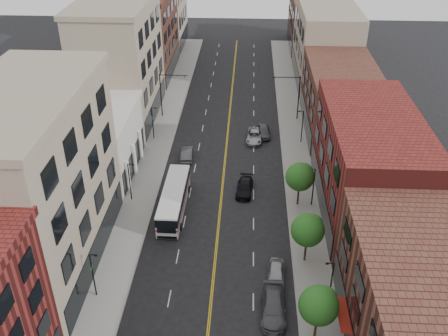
% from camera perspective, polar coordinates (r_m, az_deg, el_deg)
% --- Properties ---
extents(sidewalk_left, '(4.00, 110.00, 0.15)m').
position_cam_1_polar(sidewalk_left, '(71.42, -7.89, 1.44)').
color(sidewalk_left, gray).
rests_on(sidewalk_left, ground).
extents(sidewalk_right, '(4.00, 110.00, 0.15)m').
position_cam_1_polar(sidewalk_right, '(70.58, 8.28, 1.02)').
color(sidewalk_right, gray).
rests_on(sidewalk_right, ground).
extents(bldg_l_tanoffice, '(10.00, 22.00, 18.00)m').
position_cam_1_polar(bldg_l_tanoffice, '(50.92, -20.64, -2.04)').
color(bldg_l_tanoffice, gray).
rests_on(bldg_l_tanoffice, ground).
extents(bldg_l_white, '(10.00, 14.00, 8.00)m').
position_cam_1_polar(bldg_l_white, '(67.83, -14.53, 2.76)').
color(bldg_l_white, silver).
rests_on(bldg_l_white, ground).
extents(bldg_l_far_a, '(10.00, 20.00, 18.00)m').
position_cam_1_polar(bldg_l_far_a, '(80.82, -11.75, 11.68)').
color(bldg_l_far_a, gray).
rests_on(bldg_l_far_a, ground).
extents(bldg_l_far_b, '(10.00, 20.00, 15.00)m').
position_cam_1_polar(bldg_l_far_b, '(99.82, -8.99, 14.78)').
color(bldg_l_far_b, brown).
rests_on(bldg_l_far_b, ground).
extents(bldg_l_far_c, '(10.00, 16.00, 20.00)m').
position_cam_1_polar(bldg_l_far_c, '(116.32, -7.37, 18.51)').
color(bldg_l_far_c, gray).
rests_on(bldg_l_far_c, ground).
extents(bldg_r_mid, '(10.00, 22.00, 12.00)m').
position_cam_1_polar(bldg_r_mid, '(59.42, 16.21, 0.40)').
color(bldg_r_mid, maroon).
rests_on(bldg_r_mid, ground).
extents(bldg_r_far_a, '(10.00, 20.00, 10.00)m').
position_cam_1_polar(bldg_r_far_a, '(78.24, 13.18, 7.69)').
color(bldg_r_far_a, brown).
rests_on(bldg_r_far_a, ground).
extents(bldg_r_far_b, '(10.00, 22.00, 14.00)m').
position_cam_1_polar(bldg_r_far_b, '(97.04, 11.49, 13.75)').
color(bldg_r_far_b, gray).
rests_on(bldg_r_far_b, ground).
extents(bldg_r_far_c, '(10.00, 18.00, 11.00)m').
position_cam_1_polar(bldg_r_far_c, '(116.51, 10.19, 16.03)').
color(bldg_r_far_c, brown).
rests_on(bldg_r_far_c, ground).
extents(tree_r_1, '(3.40, 3.40, 5.59)m').
position_cam_1_polar(tree_r_1, '(43.62, 10.88, -15.04)').
color(tree_r_1, black).
rests_on(tree_r_1, sidewalk_right).
extents(tree_r_2, '(3.40, 3.40, 5.59)m').
position_cam_1_polar(tree_r_2, '(50.98, 9.64, -6.90)').
color(tree_r_2, black).
rests_on(tree_r_2, sidewalk_right).
extents(tree_r_3, '(3.40, 3.40, 5.59)m').
position_cam_1_polar(tree_r_3, '(59.13, 8.75, -0.91)').
color(tree_r_3, black).
rests_on(tree_r_3, sidewalk_right).
extents(lamp_l_1, '(0.81, 0.55, 5.05)m').
position_cam_1_polar(lamp_l_1, '(48.77, -14.73, -11.49)').
color(lamp_l_1, black).
rests_on(lamp_l_1, sidewalk_left).
extents(lamp_l_2, '(0.81, 0.55, 5.05)m').
position_cam_1_polar(lamp_l_2, '(60.95, -10.71, -1.33)').
color(lamp_l_2, black).
rests_on(lamp_l_2, sidewalk_left).
extents(lamp_l_3, '(0.81, 0.55, 5.05)m').
position_cam_1_polar(lamp_l_3, '(74.59, -8.12, 5.30)').
color(lamp_l_3, black).
rests_on(lamp_l_3, sidewalk_left).
extents(lamp_r_1, '(0.81, 0.55, 5.05)m').
position_cam_1_polar(lamp_r_1, '(47.42, 12.12, -12.56)').
color(lamp_r_1, black).
rests_on(lamp_r_1, sidewalk_right).
extents(lamp_r_2, '(0.81, 0.55, 5.05)m').
position_cam_1_polar(lamp_r_2, '(59.87, 10.15, -1.92)').
color(lamp_r_2, black).
rests_on(lamp_r_2, sidewalk_right).
extents(lamp_r_3, '(0.81, 0.55, 5.05)m').
position_cam_1_polar(lamp_r_3, '(73.71, 8.91, 4.90)').
color(lamp_r_3, black).
rests_on(lamp_r_3, sidewalk_right).
extents(signal_mast_left, '(4.49, 0.18, 7.20)m').
position_cam_1_polar(signal_mast_left, '(80.97, -6.74, 8.85)').
color(signal_mast_left, black).
rests_on(signal_mast_left, sidewalk_left).
extents(signal_mast_right, '(4.49, 0.18, 7.20)m').
position_cam_1_polar(signal_mast_right, '(80.21, 8.05, 8.53)').
color(signal_mast_right, black).
rests_on(signal_mast_right, sidewalk_right).
extents(city_bus, '(2.83, 11.45, 2.94)m').
position_cam_1_polar(city_bus, '(59.15, -5.74, -3.47)').
color(city_bus, silver).
rests_on(city_bus, ground).
extents(car_parked_mid, '(2.40, 5.61, 1.61)m').
position_cam_1_polar(car_parked_mid, '(47.41, 5.66, -15.57)').
color(car_parked_mid, '#48484D').
rests_on(car_parked_mid, ground).
extents(car_parked_far, '(2.09, 4.45, 1.47)m').
position_cam_1_polar(car_parked_far, '(50.65, 5.98, -11.94)').
color(car_parked_far, '#989A9F').
rests_on(car_parked_far, ground).
extents(car_lane_behind, '(1.87, 4.50, 1.45)m').
position_cam_1_polar(car_lane_behind, '(69.98, -4.29, 1.61)').
color(car_lane_behind, '#48484C').
rests_on(car_lane_behind, ground).
extents(car_lane_a, '(2.36, 4.94, 1.39)m').
position_cam_1_polar(car_lane_a, '(62.64, 2.38, -2.25)').
color(car_lane_a, black).
rests_on(car_lane_a, ground).
extents(car_lane_b, '(2.68, 5.24, 1.42)m').
position_cam_1_polar(car_lane_b, '(74.71, 3.50, 3.67)').
color(car_lane_b, '#999BA0').
rests_on(car_lane_b, ground).
extents(car_lane_c, '(2.07, 4.63, 1.54)m').
position_cam_1_polar(car_lane_c, '(76.09, 4.56, 4.23)').
color(car_lane_c, '#48474C').
rests_on(car_lane_c, ground).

